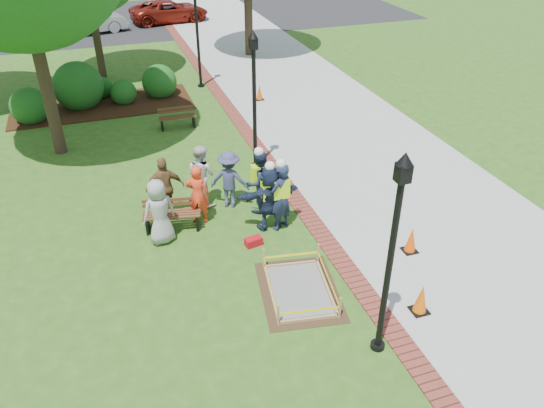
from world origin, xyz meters
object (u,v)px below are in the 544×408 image
object	(u,v)px
bench_near	(172,220)
wet_concrete_pad	(299,283)
hivis_worker_b	(281,195)
hivis_worker_c	(259,180)
cone_front	(421,299)
hivis_worker_a	(270,196)
lamp_near	(392,245)

from	to	relation	value
bench_near	wet_concrete_pad	bearing A→B (deg)	-56.64
wet_concrete_pad	hivis_worker_b	bearing A→B (deg)	79.78
hivis_worker_c	wet_concrete_pad	bearing A→B (deg)	-93.19
bench_near	hivis_worker_b	xyz separation A→B (m)	(2.68, -0.86, 0.74)
bench_near	hivis_worker_b	world-z (taller)	hivis_worker_b
cone_front	hivis_worker_a	xyz separation A→B (m)	(-1.97, 4.05, 0.61)
bench_near	hivis_worker_c	world-z (taller)	hivis_worker_c
wet_concrete_pad	cone_front	world-z (taller)	cone_front
cone_front	hivis_worker_a	distance (m)	4.55
lamp_near	cone_front	bearing A→B (deg)	24.55
wet_concrete_pad	lamp_near	xyz separation A→B (m)	(0.85, -2.03, 2.25)
lamp_near	hivis_worker_c	world-z (taller)	lamp_near
cone_front	lamp_near	distance (m)	2.58
hivis_worker_a	hivis_worker_c	world-z (taller)	hivis_worker_a
lamp_near	wet_concrete_pad	bearing A→B (deg)	112.77
lamp_near	hivis_worker_c	distance (m)	5.77
bench_near	hivis_worker_a	world-z (taller)	hivis_worker_a
wet_concrete_pad	hivis_worker_a	xyz separation A→B (m)	(0.20, 2.62, 0.72)
bench_near	cone_front	bearing A→B (deg)	-47.58
lamp_near	hivis_worker_a	bearing A→B (deg)	97.93
wet_concrete_pad	cone_front	distance (m)	2.60
wet_concrete_pad	bench_near	bearing A→B (deg)	123.36
hivis_worker_b	wet_concrete_pad	bearing A→B (deg)	-100.22
hivis_worker_a	hivis_worker_b	size ratio (longest dim) A/B	0.96
cone_front	lamp_near	world-z (taller)	lamp_near
wet_concrete_pad	hivis_worker_b	size ratio (longest dim) A/B	1.26
hivis_worker_a	hivis_worker_c	distance (m)	0.87
wet_concrete_pad	lamp_near	distance (m)	3.15
cone_front	bench_near	bearing A→B (deg)	132.42
bench_near	hivis_worker_a	bearing A→B (deg)	-17.35
wet_concrete_pad	hivis_worker_a	world-z (taller)	hivis_worker_a
wet_concrete_pad	lamp_near	world-z (taller)	lamp_near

